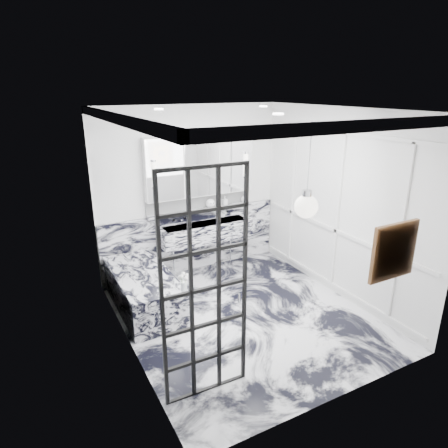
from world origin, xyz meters
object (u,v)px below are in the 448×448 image
mirror_cabinet (200,166)px  bathtub (143,290)px  trough_sink (206,232)px  crittall_door (205,289)px

mirror_cabinet → bathtub: mirror_cabinet is taller
trough_sink → bathtub: (-1.33, -0.66, -0.45)m
crittall_door → bathtub: size_ratio=1.45×
trough_sink → mirror_cabinet: (-0.00, 0.17, 1.09)m
trough_sink → bathtub: trough_sink is taller
trough_sink → bathtub: 1.55m
mirror_cabinet → trough_sink: bearing=-90.0°
crittall_door → trough_sink: size_ratio=1.50×
crittall_door → mirror_cabinet: 3.11m
trough_sink → mirror_cabinet: 1.10m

